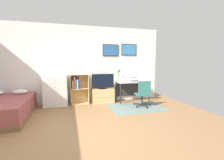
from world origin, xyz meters
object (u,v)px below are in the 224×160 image
Objects in this scene: television at (103,82)px; bamboo_vase at (119,76)px; desk at (132,85)px; tv_stand at (103,96)px; computer_mouse at (142,81)px; wine_glass at (124,78)px; dresser at (55,90)px; bookshelf at (78,87)px; laptop at (134,79)px; office_chair at (143,93)px.

bamboo_vase is at bearing 10.09° from television.
tv_stand is at bearing 179.45° from desk.
bamboo_vase is at bearing 161.82° from computer_mouse.
tv_stand is at bearing 169.79° from wine_glass.
dresser reaches higher than television.
dresser is at bearing -174.55° from bookshelf.
bookshelf is at bearing 174.14° from computer_mouse.
laptop is 0.42m from wine_glass.
bamboo_vase is at bearing 8.08° from tv_stand.
desk reaches higher than tv_stand.
laptop is (1.16, -0.02, 0.04)m from television.
bamboo_vase reaches higher than office_chair.
bookshelf is (0.73, 0.07, 0.07)m from dresser.
wine_glass is (-0.41, -0.10, 0.07)m from laptop.
desk is 1.36× the size of office_chair.
laptop is at bearing 94.73° from office_chair.
laptop is 3.84× the size of computer_mouse.
computer_mouse is at bearing -3.14° from dresser.
television is (0.00, -0.02, 0.51)m from tv_stand.
tv_stand is 1.92× the size of laptop.
dresser is at bearing -179.91° from desk.
computer_mouse is (3.03, -0.17, 0.23)m from dresser.
bookshelf reaches higher than desk.
laptop is at bearing -2.63° from bookshelf.
television is 7.53× the size of computer_mouse.
television is 1.11m from desk.
desk is at bearing 152.58° from laptop.
tv_stand is 0.89× the size of office_chair.
bamboo_vase is (-0.48, 0.10, 0.35)m from desk.
desk is (1.96, -0.07, 0.01)m from bookshelf.
office_chair is 0.94m from wine_glass.
office_chair is at bearing -88.58° from desk.
computer_mouse is (0.32, 0.72, 0.30)m from office_chair.
laptop is (2.02, -0.09, 0.21)m from bookshelf.
office_chair is 0.84m from computer_mouse.
office_chair reaches higher than computer_mouse.
laptop is at bearing -0.80° from television.
dresser is 2.37m from wine_glass.
wine_glass is at bearing -8.57° from television.
bookshelf reaches higher than computer_mouse.
wine_glass is at bearing -6.73° from bookshelf.
television is 1.96× the size of laptop.
dresser is 1.61m from tv_stand.
office_chair is 0.93m from laptop.
tv_stand is at bearing 172.82° from computer_mouse.
office_chair is at bearing -38.66° from tv_stand.
bookshelf is at bearing 173.27° from wine_glass.
bookshelf is 1.32× the size of television.
tv_stand is 0.94m from bamboo_vase.
dresser is at bearing -177.33° from bamboo_vase.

